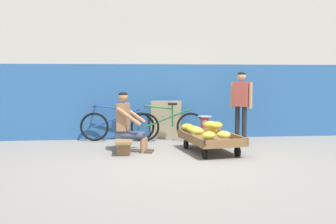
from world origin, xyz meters
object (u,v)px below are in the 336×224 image
at_px(customer_adult, 241,99).
at_px(sign_board, 166,120).
at_px(weighing_scale, 205,123).
at_px(low_bench, 124,141).
at_px(bicycle_near_left, 117,125).
at_px(plastic_crate, 204,137).
at_px(banana_cart, 210,140).
at_px(bicycle_far_left, 168,125).
at_px(vendor_seated, 128,122).

bearing_deg(customer_adult, sign_board, 153.62).
relative_size(weighing_scale, customer_adult, 0.20).
height_order(low_bench, bicycle_near_left, bicycle_near_left).
bearing_deg(sign_board, plastic_crate, -42.49).
relative_size(banana_cart, weighing_scale, 5.22).
relative_size(bicycle_near_left, sign_board, 1.87).
height_order(bicycle_far_left, sign_board, sign_board).
relative_size(vendor_seated, bicycle_near_left, 0.69).
xyz_separation_m(weighing_scale, bicycle_far_left, (-0.76, 0.37, -0.10)).
relative_size(banana_cart, plastic_crate, 4.35).
xyz_separation_m(bicycle_near_left, customer_adult, (2.65, -0.59, 0.60)).
bearing_deg(sign_board, customer_adult, -26.38).
xyz_separation_m(plastic_crate, bicycle_far_left, (-0.76, 0.37, 0.20)).
distance_m(banana_cart, bicycle_near_left, 2.35).
bearing_deg(customer_adult, bicycle_near_left, 167.47).
height_order(plastic_crate, bicycle_near_left, bicycle_near_left).
bearing_deg(plastic_crate, weighing_scale, -90.00).
bearing_deg(customer_adult, weighing_scale, 175.41).
bearing_deg(bicycle_far_left, bicycle_near_left, 172.11).
bearing_deg(plastic_crate, banana_cart, -94.91).
height_order(banana_cart, customer_adult, customer_adult).
bearing_deg(bicycle_near_left, customer_adult, -12.53).
distance_m(low_bench, weighing_scale, 1.89).
xyz_separation_m(vendor_seated, weighing_scale, (1.64, 0.75, -0.11)).
bearing_deg(low_bench, banana_cart, -8.96).
bearing_deg(banana_cart, low_bench, 171.04).
height_order(banana_cart, low_bench, banana_cart).
xyz_separation_m(low_bench, weighing_scale, (1.72, 0.72, 0.25)).
bearing_deg(weighing_scale, bicycle_far_left, 153.79).
relative_size(bicycle_near_left, customer_adult, 1.08).
distance_m(vendor_seated, bicycle_near_left, 1.31).
xyz_separation_m(low_bench, plastic_crate, (1.72, 0.73, -0.05)).
distance_m(vendor_seated, bicycle_far_left, 1.44).
relative_size(low_bench, customer_adult, 0.72).
distance_m(low_bench, bicycle_far_left, 1.47).
distance_m(low_bench, customer_adult, 2.69).
bearing_deg(banana_cart, bicycle_near_left, 139.87).
distance_m(sign_board, customer_adult, 1.80).
relative_size(low_bench, bicycle_far_left, 0.67).
relative_size(plastic_crate, customer_adult, 0.24).
distance_m(bicycle_near_left, sign_board, 1.13).
xyz_separation_m(sign_board, customer_adult, (1.54, -0.77, 0.51)).
bearing_deg(weighing_scale, vendor_seated, -155.47).
xyz_separation_m(vendor_seated, plastic_crate, (1.64, 0.75, -0.42)).
bearing_deg(bicycle_near_left, bicycle_far_left, -7.89).
xyz_separation_m(weighing_scale, bicycle_near_left, (-1.88, 0.53, -0.10)).
bearing_deg(banana_cart, customer_adult, 46.91).
bearing_deg(sign_board, banana_cart, -67.99).
bearing_deg(weighing_scale, customer_adult, -4.59).
bearing_deg(customer_adult, bicycle_far_left, 164.18).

